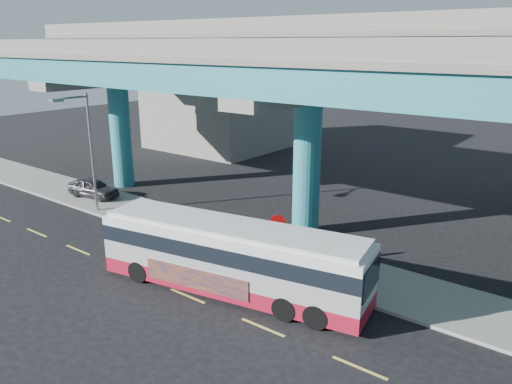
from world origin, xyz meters
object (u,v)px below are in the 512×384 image
Objects in this scene: parked_car at (93,188)px; stop_sign at (278,229)px; street_lamp at (82,136)px; transit_bus at (232,255)px.

parked_car is 16.48m from stop_sign.
parked_car is 1.51× the size of stop_sign.
street_lamp is 2.81× the size of stop_sign.
transit_bus is 3.11× the size of parked_car.
transit_bus is 4.70× the size of stop_sign.
transit_bus reaches higher than stop_sign.
parked_car is (-16.10, 4.32, -0.90)m from transit_bus.
stop_sign is at bearing 3.00° from street_lamp.
transit_bus is at bearing -9.39° from street_lamp.
street_lamp reaches higher than transit_bus.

